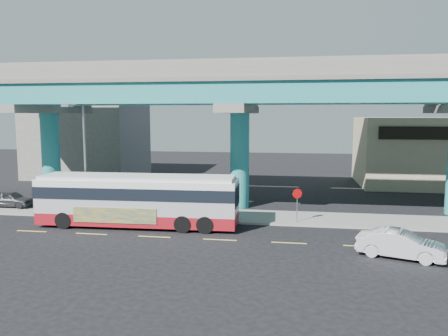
% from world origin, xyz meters
% --- Properties ---
extents(ground, '(120.00, 120.00, 0.00)m').
position_xyz_m(ground, '(0.00, 0.00, 0.00)').
color(ground, black).
rests_on(ground, ground).
extents(sidewalk, '(70.00, 4.00, 0.15)m').
position_xyz_m(sidewalk, '(0.00, 5.50, 0.07)').
color(sidewalk, gray).
rests_on(sidewalk, ground).
extents(lane_markings, '(58.00, 0.12, 0.01)m').
position_xyz_m(lane_markings, '(-0.00, -0.30, 0.01)').
color(lane_markings, '#D8C64C').
rests_on(lane_markings, ground).
extents(viaduct, '(52.00, 12.40, 11.70)m').
position_xyz_m(viaduct, '(-0.00, 9.11, 9.14)').
color(viaduct, teal).
rests_on(viaduct, ground).
extents(building_beige, '(14.00, 10.23, 7.00)m').
position_xyz_m(building_beige, '(18.00, 22.98, 3.51)').
color(building_beige, tan).
rests_on(building_beige, ground).
extents(building_concrete, '(12.00, 10.00, 9.00)m').
position_xyz_m(building_concrete, '(-20.00, 24.00, 4.50)').
color(building_concrete, gray).
rests_on(building_concrete, ground).
extents(transit_bus, '(13.16, 3.22, 3.35)m').
position_xyz_m(transit_bus, '(-5.81, 2.02, 1.84)').
color(transit_bus, maroon).
rests_on(transit_bus, ground).
extents(sedan, '(4.14, 5.21, 1.41)m').
position_xyz_m(sedan, '(9.64, -2.02, 0.71)').
color(sedan, silver).
rests_on(sedan, ground).
extents(parked_car, '(1.59, 3.73, 1.25)m').
position_xyz_m(parked_car, '(-17.52, 5.56, 0.78)').
color(parked_car, '#313237').
rests_on(parked_car, sidewalk).
extents(street_lamp, '(0.50, 2.59, 7.99)m').
position_xyz_m(street_lamp, '(-10.41, 3.43, 5.32)').
color(street_lamp, gray).
rests_on(street_lamp, sidewalk).
extents(stop_sign, '(0.65, 0.26, 2.26)m').
position_xyz_m(stop_sign, '(4.46, 4.18, 1.75)').
color(stop_sign, gray).
rests_on(stop_sign, sidewalk).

